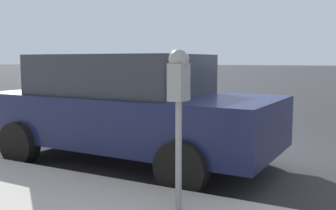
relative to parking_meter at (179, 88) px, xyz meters
The scene contains 3 objects.
ground_plane 3.02m from the parking_meter, ahead, with size 220.00×220.00×0.00m, color #2B2B2D.
parking_meter is the anchor object (origin of this frame).
car_navy 2.39m from the parking_meter, 45.10° to the left, with size 2.16×4.33×1.61m.
Camera 1 is at (-5.89, -2.00, 1.53)m, focal length 42.00 mm.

